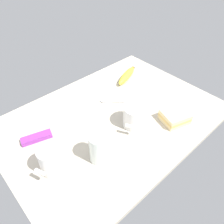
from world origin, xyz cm
name	(u,v)px	position (x,y,z in cm)	size (l,w,h in cm)	color
tabletop	(112,119)	(0.00, 0.00, 1.00)	(90.00, 64.00, 2.00)	#BCB29E
coffee_mug_black	(51,160)	(31.28, 5.75, 7.32)	(9.85, 7.64, 10.35)	white
coffee_mug_milky	(135,116)	(-3.98, 9.15, 6.66)	(12.01, 10.10, 9.06)	white
sandwich_main	(175,117)	(-17.39, 18.60, 4.20)	(12.18, 11.52, 4.40)	beige
glass_of_milk	(99,149)	(17.08, 12.42, 7.11)	(6.71, 6.71, 11.28)	silver
banana	(127,75)	(-25.14, -16.47, 3.85)	(17.39, 9.53, 3.70)	yellow
spoon	(108,101)	(-5.68, -8.77, 2.38)	(8.82, 9.21, 0.80)	silver
snack_bar	(37,138)	(29.03, -10.02, 3.00)	(11.21, 3.29, 2.00)	purple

